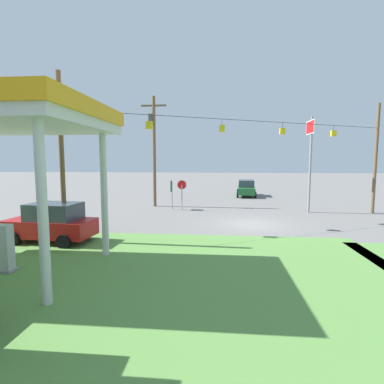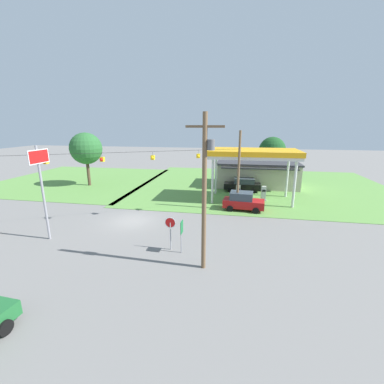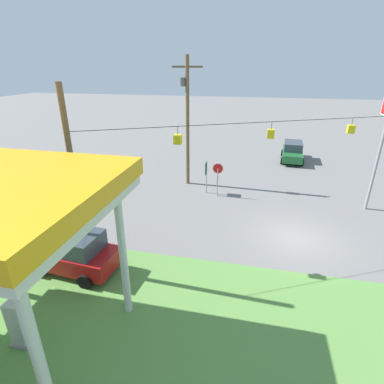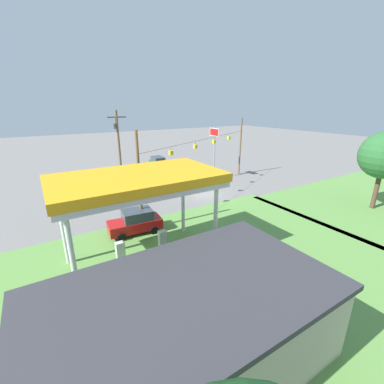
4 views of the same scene
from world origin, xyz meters
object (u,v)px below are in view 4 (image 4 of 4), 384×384
object	(u,v)px
utility_pole_main	(119,147)
car_on_crossroad	(158,162)
car_at_pumps_rear	(184,274)
route_sign	(140,177)
stop_sign_roadside	(148,176)
gas_station_canopy	(138,182)
fuel_pump_near	(163,243)
fuel_pump_far	(121,255)
stop_sign_overhead	(214,143)
car_at_pumps_front	(136,222)
gas_station_store	(188,326)

from	to	relation	value
utility_pole_main	car_on_crossroad	bearing A→B (deg)	-136.25
car_on_crossroad	utility_pole_main	size ratio (longest dim) A/B	0.52
car_at_pumps_rear	route_sign	xyz separation A→B (m)	(-4.43, -18.46, 0.76)
stop_sign_roadside	gas_station_canopy	bearing A→B (deg)	-113.84
fuel_pump_near	fuel_pump_far	world-z (taller)	same
stop_sign_overhead	utility_pole_main	distance (m)	12.85
stop_sign_roadside	utility_pole_main	world-z (taller)	utility_pole_main
car_at_pumps_front	utility_pole_main	distance (m)	13.07
fuel_pump_near	utility_pole_main	xyz separation A→B (m)	(-2.01, -16.09, 4.50)
stop_sign_overhead	gas_station_canopy	bearing A→B (deg)	40.96
utility_pole_main	car_at_pumps_front	bearing A→B (deg)	78.12
fuel_pump_near	car_at_pumps_rear	world-z (taller)	car_at_pumps_rear
fuel_pump_near	stop_sign_overhead	size ratio (longest dim) A/B	0.24
car_at_pumps_front	car_on_crossroad	distance (m)	23.44
fuel_pump_near	route_sign	world-z (taller)	route_sign
gas_station_store	car_at_pumps_front	bearing A→B (deg)	-100.07
gas_station_canopy	stop_sign_overhead	size ratio (longest dim) A/B	1.39
fuel_pump_near	utility_pole_main	size ratio (longest dim) A/B	0.19
gas_station_store	gas_station_canopy	bearing A→B (deg)	-98.27
car_at_pumps_front	car_on_crossroad	world-z (taller)	car_at_pumps_front
car_at_pumps_front	stop_sign_roadside	bearing A→B (deg)	-112.74
fuel_pump_far	utility_pole_main	world-z (taller)	utility_pole_main
gas_station_canopy	fuel_pump_near	xyz separation A→B (m)	(-1.50, -0.00, -4.69)
route_sign	car_at_pumps_rear	bearing A→B (deg)	76.52
fuel_pump_near	stop_sign_roadside	size ratio (longest dim) A/B	0.71
gas_station_store	route_sign	bearing A→B (deg)	-106.16
car_at_pumps_front	car_on_crossroad	bearing A→B (deg)	-114.16
route_sign	stop_sign_roadside	bearing A→B (deg)	159.61
gas_station_canopy	utility_pole_main	size ratio (longest dim) A/B	1.07
fuel_pump_near	stop_sign_overhead	distance (m)	20.79
car_at_pumps_front	stop_sign_overhead	bearing A→B (deg)	-141.79
fuel_pump_near	car_at_pumps_front	bearing A→B (deg)	-82.54
route_sign	fuel_pump_far	bearing A→B (deg)	64.66
fuel_pump_far	stop_sign_roadside	size ratio (longest dim) A/B	0.71
stop_sign_roadside	utility_pole_main	bearing A→B (deg)	143.79
utility_pole_main	route_sign	bearing A→B (deg)	137.71
car_at_pumps_rear	utility_pole_main	bearing A→B (deg)	82.87
car_on_crossroad	route_sign	bearing A→B (deg)	-30.75
fuel_pump_far	utility_pole_main	bearing A→B (deg)	-107.30
gas_station_canopy	fuel_pump_near	world-z (taller)	gas_station_canopy
car_at_pumps_rear	gas_station_canopy	bearing A→B (deg)	102.93
car_at_pumps_front	car_at_pumps_rear	size ratio (longest dim) A/B	0.91
gas_station_canopy	car_at_pumps_rear	size ratio (longest dim) A/B	2.12
fuel_pump_near	stop_sign_roadside	distance (m)	14.90
fuel_pump_near	car_at_pumps_rear	bearing A→B (deg)	81.65
fuel_pump_near	stop_sign_overhead	bearing A→B (deg)	-136.27
fuel_pump_far	car_at_pumps_front	xyz separation A→B (m)	(-2.47, -4.03, 0.15)
gas_station_canopy	utility_pole_main	distance (m)	16.47
fuel_pump_far	gas_station_store	bearing A→B (deg)	92.47
gas_station_store	fuel_pump_near	size ratio (longest dim) A/B	6.53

